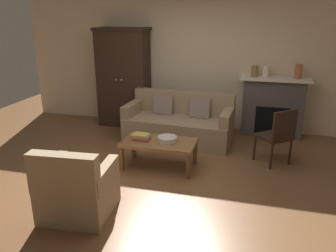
{
  "coord_description": "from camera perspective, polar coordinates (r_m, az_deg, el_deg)",
  "views": [
    {
      "loc": [
        1.23,
        -4.18,
        2.29
      ],
      "look_at": [
        -0.08,
        0.74,
        0.55
      ],
      "focal_mm": 36.34,
      "sensor_mm": 36.0,
      "label": 1
    }
  ],
  "objects": [
    {
      "name": "back_wall",
      "position": [
        6.9,
        4.58,
        11.41
      ],
      "size": [
        7.2,
        0.1,
        2.8
      ],
      "primitive_type": "cube",
      "color": "beige",
      "rests_on": "ground"
    },
    {
      "name": "book_stack",
      "position": [
        5.16,
        -4.47,
        -1.82
      ],
      "size": [
        0.27,
        0.2,
        0.1
      ],
      "color": "#B73833",
      "rests_on": "coffee_table"
    },
    {
      "name": "mantel_vase_terracotta",
      "position": [
        6.58,
        21.04,
        8.54
      ],
      "size": [
        0.14,
        0.14,
        0.26
      ],
      "primitive_type": "cylinder",
      "color": "#A86042",
      "rests_on": "fireplace"
    },
    {
      "name": "fireplace",
      "position": [
        6.71,
        17.13,
        3.16
      ],
      "size": [
        1.26,
        0.48,
        1.12
      ],
      "color": "#4C4947",
      "rests_on": "ground"
    },
    {
      "name": "ground_plane",
      "position": [
        4.92,
        -1.35,
        -8.87
      ],
      "size": [
        9.6,
        9.6,
        0.0
      ],
      "primitive_type": "plane",
      "color": "brown"
    },
    {
      "name": "mantel_vase_bronze",
      "position": [
        6.55,
        14.33,
        8.89
      ],
      "size": [
        0.13,
        0.13,
        0.2
      ],
      "primitive_type": "cylinder",
      "color": "olive",
      "rests_on": "fireplace"
    },
    {
      "name": "coffee_table",
      "position": [
        5.14,
        -1.52,
        -3.12
      ],
      "size": [
        1.1,
        0.6,
        0.42
      ],
      "color": "brown",
      "rests_on": "ground"
    },
    {
      "name": "mantel_vase_cream",
      "position": [
        6.55,
        16.1,
        8.77
      ],
      "size": [
        0.12,
        0.12,
        0.21
      ],
      "primitive_type": "cylinder",
      "color": "beige",
      "rests_on": "fireplace"
    },
    {
      "name": "fruit_bowl",
      "position": [
        5.08,
        -0.07,
        -2.22
      ],
      "size": [
        0.29,
        0.29,
        0.08
      ],
      "primitive_type": "cylinder",
      "color": "beige",
      "rests_on": "coffee_table"
    },
    {
      "name": "side_chair_wooden",
      "position": [
        5.43,
        18.0,
        -1.2
      ],
      "size": [
        0.62,
        0.62,
        0.9
      ],
      "color": "black",
      "rests_on": "ground"
    },
    {
      "name": "armoire",
      "position": [
        7.04,
        -7.41,
        8.06
      ],
      "size": [
        1.06,
        0.57,
        1.97
      ],
      "color": "black",
      "rests_on": "ground"
    },
    {
      "name": "armchair_near_left",
      "position": [
        4.13,
        -15.06,
        -10.39
      ],
      "size": [
        0.84,
        0.83,
        0.88
      ],
      "color": "#997F60",
      "rests_on": "ground"
    },
    {
      "name": "couch",
      "position": [
        6.22,
        1.88,
        0.4
      ],
      "size": [
        1.97,
        0.97,
        0.86
      ],
      "color": "#937A5B",
      "rests_on": "ground"
    }
  ]
}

